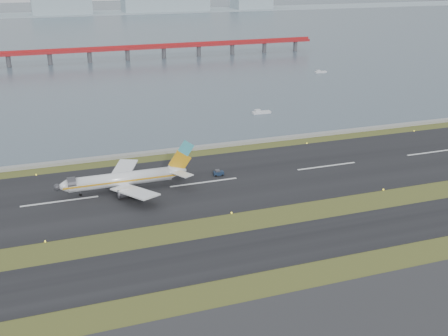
# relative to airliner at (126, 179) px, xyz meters

# --- Properties ---
(ground) EXTENTS (1000.00, 1000.00, 0.00)m
(ground) POSITION_rel_airliner_xyz_m (21.95, -31.81, -3.46)
(ground) COLOR #374619
(ground) RESTS_ON ground
(taxiway_strip) EXTENTS (1000.00, 18.00, 0.10)m
(taxiway_strip) POSITION_rel_airliner_xyz_m (21.95, -43.81, -3.41)
(taxiway_strip) COLOR black
(taxiway_strip) RESTS_ON ground
(runway_strip) EXTENTS (1000.00, 45.00, 0.10)m
(runway_strip) POSITION_rel_airliner_xyz_m (21.95, -1.81, -3.41)
(runway_strip) COLOR black
(runway_strip) RESTS_ON ground
(seawall) EXTENTS (1000.00, 2.50, 1.00)m
(seawall) POSITION_rel_airliner_xyz_m (21.95, 28.19, -2.96)
(seawall) COLOR #989892
(seawall) RESTS_ON ground
(bay_water) EXTENTS (1400.00, 800.00, 1.30)m
(bay_water) POSITION_rel_airliner_xyz_m (21.95, 428.19, -3.46)
(bay_water) COLOR #414F5D
(bay_water) RESTS_ON ground
(red_pier) EXTENTS (260.00, 5.00, 10.20)m
(red_pier) POSITION_rel_airliner_xyz_m (41.95, 218.19, 3.82)
(red_pier) COLOR #AB1D20
(red_pier) RESTS_ON ground
(far_shoreline) EXTENTS (1400.00, 80.00, 60.50)m
(far_shoreline) POSITION_rel_airliner_xyz_m (35.57, 588.19, 2.61)
(far_shoreline) COLOR #9CAFB9
(far_shoreline) RESTS_ON ground
(airliner) EXTENTS (38.52, 32.89, 12.80)m
(airliner) POSITION_rel_airliner_xyz_m (0.00, 0.00, 0.00)
(airliner) COLOR white
(airliner) RESTS_ON ground
(pushback_tug) EXTENTS (3.09, 1.99, 1.88)m
(pushback_tug) POSITION_rel_airliner_xyz_m (27.71, 1.98, -2.54)
(pushback_tug) COLOR #15243C
(pushback_tug) RESTS_ON ground
(workboat_near) EXTENTS (7.86, 2.62, 1.90)m
(workboat_near) POSITION_rel_airliner_xyz_m (68.56, 64.56, -2.86)
(workboat_near) COLOR silver
(workboat_near) RESTS_ON ground
(workboat_far) EXTENTS (6.94, 2.20, 1.68)m
(workboat_far) POSITION_rel_airliner_xyz_m (137.40, 137.59, -2.93)
(workboat_far) COLOR silver
(workboat_far) RESTS_ON ground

